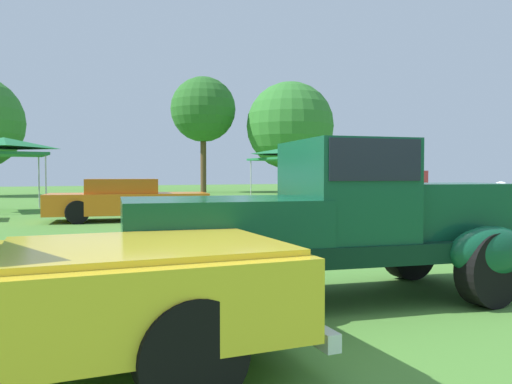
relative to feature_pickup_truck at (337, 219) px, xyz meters
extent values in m
plane|color=#4C8433|center=(0.06, -0.12, -0.87)|extent=(120.00, 120.00, 0.00)
cube|color=black|center=(-0.04, 0.01, -0.31)|extent=(4.61, 2.37, 0.20)
cube|color=#0F472D|center=(1.24, -0.28, 0.07)|extent=(1.82, 1.42, 0.60)
ellipsoid|color=silver|center=(2.06, -0.46, 0.05)|extent=(0.27, 0.54, 0.68)
cube|color=#0F472D|center=(0.08, -0.02, 0.31)|extent=(1.33, 1.57, 1.04)
cube|color=black|center=(0.08, -0.02, 0.61)|extent=(1.24, 1.58, 0.40)
cube|color=#0F472D|center=(-1.25, 0.28, -0.01)|extent=(2.17, 1.79, 0.48)
ellipsoid|color=#0F472D|center=(1.47, 0.41, -0.31)|extent=(0.98, 0.55, 0.52)
ellipsoid|color=#0F472D|center=(1.15, -1.00, -0.31)|extent=(0.98, 0.55, 0.52)
ellipsoid|color=#0F472D|center=(-1.09, 0.99, -0.31)|extent=(0.98, 0.55, 0.52)
ellipsoid|color=#0F472D|center=(-1.41, -0.42, -0.31)|extent=(0.98, 0.55, 0.52)
sphere|color=silver|center=(2.20, -0.05, 0.13)|extent=(0.18, 0.18, 0.18)
cylinder|color=black|center=(1.47, 0.41, -0.49)|extent=(0.76, 0.24, 0.76)
cylinder|color=black|center=(1.15, -1.00, -0.49)|extent=(0.76, 0.24, 0.76)
cylinder|color=black|center=(-1.09, 0.99, -0.49)|extent=(0.76, 0.24, 0.76)
cylinder|color=black|center=(-1.41, -0.42, -0.49)|extent=(0.76, 0.24, 0.76)
cube|color=yellow|center=(-2.36, -0.93, -0.10)|extent=(1.95, 1.62, 0.20)
cube|color=silver|center=(-1.34, -1.04, -0.59)|extent=(0.27, 1.65, 0.12)
cylinder|color=black|center=(-2.16, -0.18, -0.54)|extent=(0.66, 0.20, 0.66)
cylinder|color=black|center=(-2.32, -1.72, -0.54)|extent=(0.66, 0.20, 0.66)
cube|color=orange|center=(0.40, 10.49, -0.37)|extent=(4.83, 2.73, 0.60)
cube|color=#BB5914|center=(0.23, 10.53, 0.13)|extent=(2.30, 1.89, 0.44)
cylinder|color=black|center=(1.54, 9.41, -0.55)|extent=(0.64, 0.22, 0.64)
cylinder|color=black|center=(-1.11, 10.07, -0.55)|extent=(0.64, 0.22, 0.64)
cube|color=maroon|center=(9.70, 11.26, -0.37)|extent=(4.47, 2.31, 0.60)
cube|color=maroon|center=(9.53, 11.23, 0.13)|extent=(2.07, 1.71, 0.44)
cylinder|color=black|center=(11.08, 10.69, -0.55)|extent=(0.64, 0.22, 0.64)
cylinder|color=black|center=(8.55, 10.30, -0.55)|extent=(0.64, 0.22, 0.64)
cylinder|color=#7F7056|center=(3.56, 6.62, -0.44)|extent=(0.16, 0.16, 0.86)
cylinder|color=#7F7056|center=(3.36, 6.59, -0.44)|extent=(0.16, 0.16, 0.86)
cube|color=gold|center=(3.46, 6.61, 0.29)|extent=(0.43, 0.30, 0.60)
sphere|color=brown|center=(3.46, 6.61, 0.71)|extent=(0.22, 0.22, 0.22)
cylinder|color=#283351|center=(7.89, 6.28, -0.44)|extent=(0.16, 0.16, 0.86)
cylinder|color=#283351|center=(7.88, 6.48, -0.44)|extent=(0.16, 0.16, 0.86)
cube|color=#D1333D|center=(7.89, 6.38, 0.29)|extent=(0.26, 0.41, 0.60)
sphere|color=tan|center=(7.89, 6.38, 0.71)|extent=(0.22, 0.22, 0.22)
cylinder|color=#B7B7BC|center=(-1.38, 17.62, 0.16)|extent=(0.05, 0.05, 2.05)
cylinder|color=#B7B7BC|center=(-1.38, 15.06, 0.16)|extent=(0.05, 0.05, 2.05)
cube|color=#1E703D|center=(-2.66, 16.34, 1.23)|extent=(2.84, 2.84, 0.10)
pyramid|color=#1E703D|center=(-2.66, 16.34, 1.65)|extent=(2.78, 2.78, 0.38)
cylinder|color=#B7B7BC|center=(11.29, 18.07, 0.16)|extent=(0.05, 0.05, 2.05)
cylinder|color=#B7B7BC|center=(11.29, 15.22, 0.16)|extent=(0.05, 0.05, 2.05)
cylinder|color=#B7B7BC|center=(8.44, 18.07, 0.16)|extent=(0.05, 0.05, 2.05)
cylinder|color=#B7B7BC|center=(8.44, 15.22, 0.16)|extent=(0.05, 0.05, 2.05)
cube|color=#1E703D|center=(9.87, 16.64, 1.23)|extent=(3.17, 3.17, 0.10)
pyramid|color=#1E703D|center=(9.87, 16.64, 1.65)|extent=(3.10, 3.10, 0.38)
cylinder|color=brown|center=(11.50, 31.71, 1.62)|extent=(0.44, 0.44, 4.97)
sphere|color=#286623|center=(11.50, 31.71, 5.47)|extent=(4.94, 4.94, 4.94)
cylinder|color=brown|center=(17.27, 28.45, 0.76)|extent=(0.44, 0.44, 3.25)
sphere|color=#337A2D|center=(17.27, 28.45, 4.21)|extent=(6.63, 6.63, 6.63)
camera|label=1|loc=(-3.34, -4.37, 0.47)|focal=35.59mm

